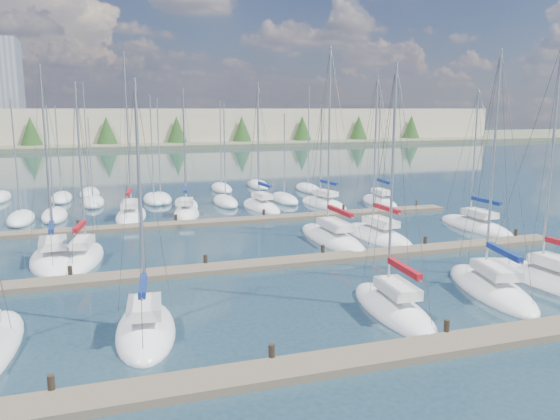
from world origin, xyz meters
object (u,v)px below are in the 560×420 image
object	(u,v)px
sailboat_h	(54,259)
sailboat_i	(85,258)
sailboat_n	(131,215)
sailboat_o	(187,213)
sailboat_f	(553,281)
sailboat_k	(332,238)
sailboat_d	(393,308)
sailboat_r	(380,202)
sailboat_e	(491,288)
sailboat_m	(475,226)
sailboat_c	(146,330)
sailboat_q	(324,204)
sailboat_p	(261,206)
sailboat_l	(377,236)

from	to	relation	value
sailboat_h	sailboat_i	bearing A→B (deg)	-15.15
sailboat_h	sailboat_n	size ratio (longest dim) A/B	0.85
sailboat_o	sailboat_f	xyz separation A→B (m)	(16.76, -27.35, -0.02)
sailboat_i	sailboat_k	world-z (taller)	sailboat_k
sailboat_d	sailboat_o	distance (m)	28.93
sailboat_r	sailboat_k	world-z (taller)	sailboat_k
sailboat_e	sailboat_i	distance (m)	25.31
sailboat_h	sailboat_m	bearing A→B (deg)	-3.36
sailboat_d	sailboat_i	xyz separation A→B (m)	(-14.70, 14.60, 0.01)
sailboat_r	sailboat_f	distance (m)	27.48
sailboat_c	sailboat_f	world-z (taller)	sailboat_f
sailboat_k	sailboat_f	bearing A→B (deg)	-61.29
sailboat_q	sailboat_p	xyz separation A→B (m)	(-6.65, 0.44, 0.01)
sailboat_e	sailboat_p	distance (m)	28.87
sailboat_o	sailboat_q	size ratio (longest dim) A/B	1.13
sailboat_c	sailboat_i	xyz separation A→B (m)	(-2.86, 13.45, 0.01)
sailboat_d	sailboat_k	xyz separation A→B (m)	(3.11, 14.64, -0.00)
sailboat_o	sailboat_q	xyz separation A→B (m)	(14.38, 0.80, -0.02)
sailboat_r	sailboat_l	size ratio (longest dim) A/B	0.95
sailboat_o	sailboat_q	bearing A→B (deg)	13.52
sailboat_h	sailboat_p	bearing A→B (deg)	35.06
sailboat_h	sailboat_f	world-z (taller)	sailboat_f
sailboat_p	sailboat_r	bearing A→B (deg)	-11.42
sailboat_h	sailboat_i	distance (m)	1.94
sailboat_r	sailboat_l	distance (m)	15.79
sailboat_l	sailboat_p	distance (m)	15.98
sailboat_l	sailboat_m	size ratio (longest dim) A/B	1.08
sailboat_r	sailboat_e	world-z (taller)	sailboat_e
sailboat_m	sailboat_k	bearing A→B (deg)	-178.68
sailboat_r	sailboat_n	bearing A→B (deg)	-177.36
sailboat_c	sailboat_q	size ratio (longest dim) A/B	1.08
sailboat_c	sailboat_q	distance (m)	34.59
sailboat_i	sailboat_f	xyz separation A→B (m)	(25.58, -13.62, -0.02)
sailboat_o	sailboat_m	size ratio (longest dim) A/B	1.02
sailboat_f	sailboat_k	bearing A→B (deg)	116.50
sailboat_e	sailboat_k	size ratio (longest dim) A/B	0.90
sailboat_c	sailboat_p	xyz separation A→B (m)	(13.69, 28.42, 0.00)
sailboat_n	sailboat_c	bearing A→B (deg)	-83.94
sailboat_c	sailboat_h	xyz separation A→B (m)	(-4.75, 13.85, -0.01)
sailboat_r	sailboat_k	size ratio (longest dim) A/B	0.82
sailboat_f	sailboat_n	bearing A→B (deg)	124.89
sailboat_f	sailboat_p	xyz separation A→B (m)	(-9.03, 28.59, 0.01)
sailboat_q	sailboat_n	size ratio (longest dim) A/B	0.71
sailboat_n	sailboat_p	world-z (taller)	sailboat_n
sailboat_r	sailboat_l	world-z (taller)	sailboat_l
sailboat_o	sailboat_p	size ratio (longest dim) A/B	0.94
sailboat_q	sailboat_k	size ratio (longest dim) A/B	0.73
sailboat_q	sailboat_k	world-z (taller)	sailboat_k
sailboat_l	sailboat_d	bearing A→B (deg)	-119.19
sailboat_r	sailboat_p	world-z (taller)	sailboat_p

